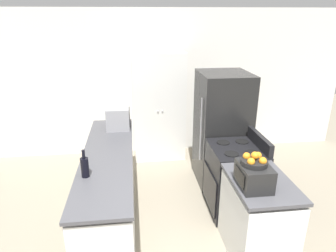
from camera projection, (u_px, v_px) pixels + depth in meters
wall_back at (158, 84)px, 5.44m from camera, size 7.00×0.06×2.60m
counter_left at (110, 187)px, 3.77m from camera, size 0.60×2.51×0.91m
counter_right at (257, 219)px, 3.19m from camera, size 0.60×0.85×0.91m
pantry_cabinet at (159, 107)px, 5.29m from camera, size 0.90×0.52×1.91m
stove at (234, 179)px, 3.93m from camera, size 0.66×0.72×1.07m
refrigerator at (221, 129)px, 4.53m from camera, size 0.74×0.80×1.71m
microwave at (118, 117)px, 4.43m from camera, size 0.34×0.47×0.32m
wine_bottle at (85, 167)px, 3.07m from camera, size 0.08×0.08×0.30m
toaster_oven at (254, 176)px, 2.89m from camera, size 0.29×0.36×0.24m
fruit_bowl at (254, 161)px, 2.84m from camera, size 0.25×0.25×0.13m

